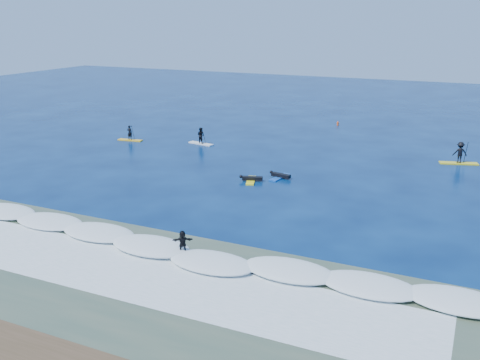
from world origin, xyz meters
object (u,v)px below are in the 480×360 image
at_px(sup_paddler_center, 201,137).
at_px(prone_paddler_far, 280,176).
at_px(sup_paddler_left, 130,135).
at_px(wave_surfer, 183,243).
at_px(sup_paddler_right, 460,154).
at_px(prone_paddler_near, 251,179).
at_px(marker_buoy, 338,123).

bearing_deg(sup_paddler_center, prone_paddler_far, -22.79).
relative_size(sup_paddler_left, wave_surfer, 1.49).
xyz_separation_m(sup_paddler_right, prone_paddler_near, (-14.61, -12.41, -0.73)).
height_order(sup_paddler_left, prone_paddler_far, sup_paddler_left).
distance_m(sup_paddler_right, prone_paddler_far, 16.71).
distance_m(sup_paddler_left, prone_paddler_far, 19.99).
bearing_deg(sup_paddler_center, marker_buoy, 67.53).
bearing_deg(wave_surfer, marker_buoy, 60.59).
height_order(sup_paddler_left, prone_paddler_near, sup_paddler_left).
distance_m(sup_paddler_left, sup_paddler_center, 7.71).
bearing_deg(prone_paddler_near, wave_surfer, 170.30).
distance_m(prone_paddler_far, wave_surfer, 15.96).
bearing_deg(sup_paddler_right, prone_paddler_near, -156.39).
bearing_deg(sup_paddler_left, sup_paddler_right, 0.49).
height_order(sup_paddler_center, marker_buoy, sup_paddler_center).
distance_m(prone_paddler_far, marker_buoy, 23.08).
distance_m(prone_paddler_near, prone_paddler_far, 2.49).
bearing_deg(wave_surfer, sup_paddler_right, 32.98).
xyz_separation_m(prone_paddler_far, wave_surfer, (0.37, -15.95, 0.59)).
distance_m(sup_paddler_center, wave_surfer, 26.56).
distance_m(sup_paddler_right, marker_buoy, 18.83).
bearing_deg(sup_paddler_left, prone_paddler_far, -25.40).
xyz_separation_m(sup_paddler_right, prone_paddler_far, (-12.85, -10.65, -0.73)).
bearing_deg(marker_buoy, wave_surfer, -87.52).
height_order(sup_paddler_right, marker_buoy, sup_paddler_right).
relative_size(sup_paddler_center, sup_paddler_right, 0.86).
height_order(sup_paddler_left, marker_buoy, sup_paddler_left).
relative_size(sup_paddler_center, wave_surfer, 1.59).
relative_size(sup_paddler_center, prone_paddler_far, 1.19).
bearing_deg(sup_paddler_left, sup_paddler_center, 5.13).
bearing_deg(prone_paddler_near, prone_paddler_far, -63.20).
distance_m(sup_paddler_center, prone_paddler_near, 13.67).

